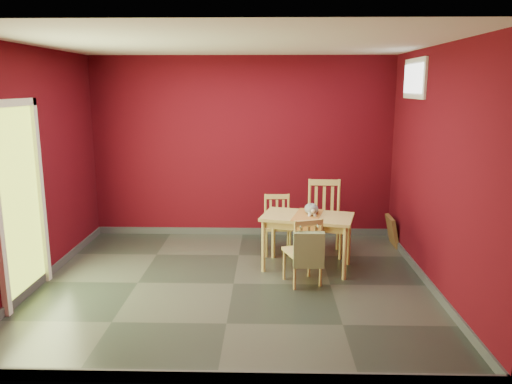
{
  "coord_description": "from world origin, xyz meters",
  "views": [
    {
      "loc": [
        0.4,
        -5.46,
        2.26
      ],
      "look_at": [
        0.25,
        0.45,
        1.0
      ],
      "focal_mm": 35.0,
      "sensor_mm": 36.0,
      "label": 1
    }
  ],
  "objects_px": {
    "chair_far_left": "(277,224)",
    "chair_far_right": "(324,217)",
    "tote_bag": "(309,250)",
    "chair_near": "(304,250)",
    "dining_table": "(307,222)",
    "picture_frame": "(392,231)",
    "cat": "(311,207)"
  },
  "relations": [
    {
      "from": "chair_far_left",
      "to": "picture_frame",
      "type": "bearing_deg",
      "value": 12.52
    },
    {
      "from": "cat",
      "to": "chair_far_left",
      "type": "bearing_deg",
      "value": 124.11
    },
    {
      "from": "dining_table",
      "to": "tote_bag",
      "type": "xyz_separation_m",
      "value": [
        -0.04,
        -0.72,
        -0.12
      ]
    },
    {
      "from": "picture_frame",
      "to": "chair_far_right",
      "type": "bearing_deg",
      "value": -159.81
    },
    {
      "from": "chair_far_left",
      "to": "cat",
      "type": "xyz_separation_m",
      "value": [
        0.41,
        -0.53,
        0.37
      ]
    },
    {
      "from": "chair_near",
      "to": "tote_bag",
      "type": "xyz_separation_m",
      "value": [
        0.04,
        -0.2,
        0.07
      ]
    },
    {
      "from": "cat",
      "to": "picture_frame",
      "type": "bearing_deg",
      "value": 31.56
    },
    {
      "from": "picture_frame",
      "to": "tote_bag",
      "type": "bearing_deg",
      "value": -128.37
    },
    {
      "from": "chair_near",
      "to": "picture_frame",
      "type": "xyz_separation_m",
      "value": [
        1.38,
        1.49,
        -0.2
      ]
    },
    {
      "from": "chair_far_left",
      "to": "chair_far_right",
      "type": "bearing_deg",
      "value": -0.63
    },
    {
      "from": "tote_bag",
      "to": "cat",
      "type": "relative_size",
      "value": 1.3
    },
    {
      "from": "chair_far_left",
      "to": "chair_near",
      "type": "height_order",
      "value": "chair_near"
    },
    {
      "from": "chair_far_right",
      "to": "picture_frame",
      "type": "xyz_separation_m",
      "value": [
        1.02,
        0.38,
        -0.3
      ]
    },
    {
      "from": "chair_near",
      "to": "tote_bag",
      "type": "height_order",
      "value": "chair_near"
    },
    {
      "from": "dining_table",
      "to": "chair_near",
      "type": "bearing_deg",
      "value": -98.36
    },
    {
      "from": "chair_far_right",
      "to": "cat",
      "type": "bearing_deg",
      "value": -113.42
    },
    {
      "from": "dining_table",
      "to": "picture_frame",
      "type": "distance_m",
      "value": 1.67
    },
    {
      "from": "cat",
      "to": "tote_bag",
      "type": "bearing_deg",
      "value": -100.49
    },
    {
      "from": "dining_table",
      "to": "chair_far_left",
      "type": "bearing_deg",
      "value": 121.17
    },
    {
      "from": "picture_frame",
      "to": "chair_far_left",
      "type": "bearing_deg",
      "value": -167.48
    },
    {
      "from": "cat",
      "to": "picture_frame",
      "type": "relative_size",
      "value": 0.86
    },
    {
      "from": "chair_near",
      "to": "picture_frame",
      "type": "relative_size",
      "value": 1.89
    },
    {
      "from": "tote_bag",
      "to": "chair_far_left",
      "type": "bearing_deg",
      "value": 103.86
    },
    {
      "from": "dining_table",
      "to": "cat",
      "type": "relative_size",
      "value": 3.35
    },
    {
      "from": "chair_far_right",
      "to": "cat",
      "type": "height_order",
      "value": "chair_far_right"
    },
    {
      "from": "chair_far_right",
      "to": "tote_bag",
      "type": "bearing_deg",
      "value": -103.45
    },
    {
      "from": "picture_frame",
      "to": "chair_near",
      "type": "bearing_deg",
      "value": -132.7
    },
    {
      "from": "dining_table",
      "to": "tote_bag",
      "type": "distance_m",
      "value": 0.73
    },
    {
      "from": "chair_far_left",
      "to": "chair_near",
      "type": "distance_m",
      "value": 1.16
    },
    {
      "from": "dining_table",
      "to": "chair_far_left",
      "type": "relative_size",
      "value": 1.53
    },
    {
      "from": "dining_table",
      "to": "chair_far_right",
      "type": "height_order",
      "value": "chair_far_right"
    },
    {
      "from": "chair_far_left",
      "to": "tote_bag",
      "type": "bearing_deg",
      "value": -76.14
    }
  ]
}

